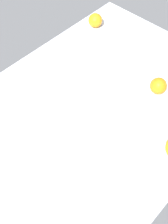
% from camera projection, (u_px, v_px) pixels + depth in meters
% --- Properties ---
extents(ground_plane, '(1.38, 0.82, 0.03)m').
position_uv_depth(ground_plane, '(75.00, 127.00, 1.11)').
color(ground_plane, silver).
extents(loose_orange_0, '(0.07, 0.07, 0.07)m').
position_uv_depth(loose_orange_0, '(158.00, 86.00, 1.17)').
color(loose_orange_0, orange).
rests_on(loose_orange_0, ground_plane).
extents(loose_orange_2, '(0.07, 0.07, 0.07)m').
position_uv_depth(loose_orange_2, '(95.00, 20.00, 1.43)').
color(loose_orange_2, orange).
rests_on(loose_orange_2, ground_plane).
extents(spoon, '(0.16, 0.06, 0.01)m').
position_uv_depth(spoon, '(154.00, 37.00, 1.40)').
color(spoon, silver).
rests_on(spoon, ground_plane).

